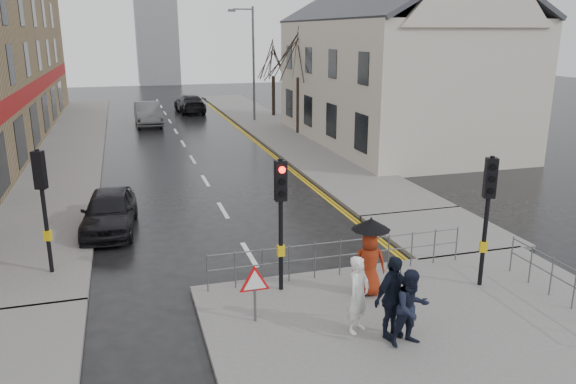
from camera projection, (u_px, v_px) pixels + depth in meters
ground at (276, 298)px, 14.05m from camera, size 120.00×120.00×0.00m
near_pavement at (459, 351)px, 11.62m from camera, size 10.00×9.00×0.14m
left_pavement at (70, 142)px, 33.47m from camera, size 4.00×44.00×0.14m
right_pavement at (271, 127)px, 38.85m from camera, size 4.00×40.00×0.14m
pavement_bridge_right at (441, 231)px, 18.56m from camera, size 4.00×4.20×0.14m
building_right_cream at (393, 61)px, 32.59m from camera, size 9.00×16.40×10.10m
church_tower at (155, 10)px, 69.14m from camera, size 5.00×5.00×18.00m
traffic_signal_near_left at (281, 202)px, 13.61m from camera, size 0.28×0.27×3.40m
traffic_signal_near_right at (488, 199)px, 13.86m from camera, size 0.34×0.33×3.40m
traffic_signal_far_left at (42, 190)px, 14.65m from camera, size 0.34×0.33×3.40m
guard_railing_front at (340, 250)px, 14.90m from camera, size 7.14×0.04×1.00m
guard_railing_side at (576, 281)px, 13.05m from camera, size 0.04×4.54×1.00m
warning_sign at (255, 284)px, 12.43m from camera, size 0.80×0.07×1.35m
street_lamp at (251, 57)px, 40.15m from camera, size 1.83×0.25×8.00m
tree_near at (299, 53)px, 34.96m from camera, size 2.40×2.40×6.58m
tree_far at (273, 59)px, 42.67m from camera, size 2.40×2.40×5.64m
pedestrian_a at (358, 294)px, 12.04m from camera, size 0.75×0.70×1.73m
pedestrian_b at (411, 308)px, 11.52m from camera, size 0.87×0.71×1.67m
pedestrian_with_umbrella at (370, 253)px, 13.69m from camera, size 0.96×0.96×1.98m
pedestrian_d at (392, 298)px, 11.77m from camera, size 1.17×0.87×1.84m
car_parked at (109, 211)px, 18.64m from camera, size 2.00×4.21×1.39m
car_mid at (148, 114)px, 39.82m from camera, size 1.83×4.98×1.63m
car_far at (190, 104)px, 46.09m from camera, size 2.31×5.10×1.45m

